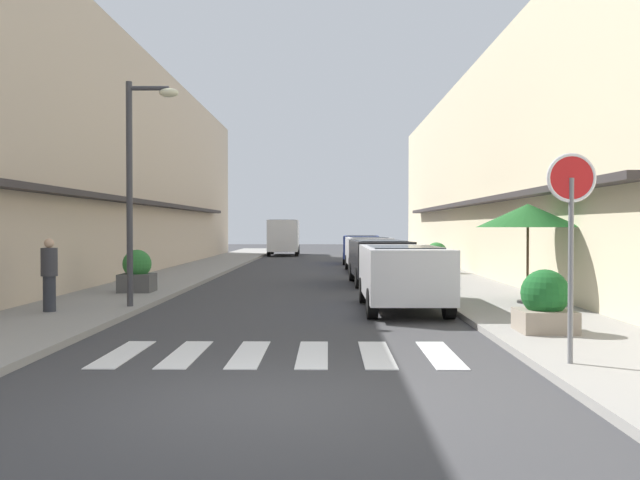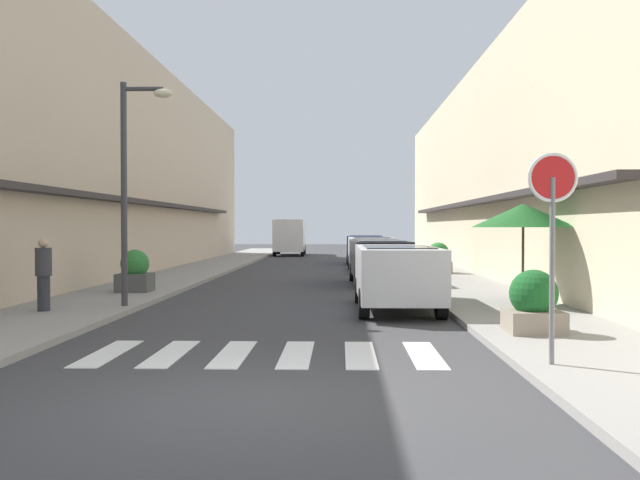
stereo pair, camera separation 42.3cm
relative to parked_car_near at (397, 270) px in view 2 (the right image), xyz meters
name	(u,v)px [view 2 (the right image)]	position (x,y,z in m)	size (l,w,h in m)	color
ground_plane	(310,278)	(-2.40, 9.67, -0.92)	(98.24, 98.24, 0.00)	#38383A
sidewalk_left	(179,276)	(-7.27, 9.67, -0.86)	(2.83, 62.51, 0.12)	gray
sidewalk_right	(442,277)	(2.47, 9.67, -0.86)	(2.83, 62.51, 0.12)	gray
building_row_left	(87,165)	(-11.19, 10.91, 3.40)	(5.50, 42.19, 8.65)	#C6B299
building_row_right	(540,170)	(6.38, 10.91, 3.16)	(5.50, 42.19, 8.17)	beige
crosswalk	(265,354)	(-2.40, -5.40, -0.92)	(5.20, 2.20, 0.01)	silver
parked_car_near	(397,270)	(0.00, 0.00, 0.00)	(1.83, 4.50, 1.47)	silver
parked_car_mid	(379,257)	(0.00, 6.97, 0.00)	(1.93, 4.39, 1.47)	black
parked_car_far	(371,250)	(0.00, 13.45, 0.00)	(1.89, 4.30, 1.47)	silver
parked_car_distant	(365,246)	(0.00, 19.69, 0.00)	(1.96, 4.05, 1.47)	navy
delivery_van	(290,234)	(-4.66, 29.96, 0.48)	(2.11, 5.44, 2.37)	silver
round_street_sign	(553,202)	(1.48, -6.60, 1.31)	(0.65, 0.07, 2.75)	slate
street_lamp	(133,168)	(-5.97, -0.24, 2.30)	(1.19, 0.28, 5.05)	#38383D
cafe_umbrella	(523,216)	(2.98, 0.50, 1.24)	(2.38, 2.38, 2.33)	#262626
planter_corner	(534,304)	(2.00, -3.90, -0.32)	(0.91, 0.91, 1.07)	gray
planter_midblock	(135,272)	(-6.96, 3.14, -0.27)	(0.90, 0.90, 1.16)	#4C4C4C
planter_far	(438,259)	(2.52, 11.03, -0.26)	(0.96, 0.96, 1.19)	gray
pedestrian_walking_near	(44,273)	(-7.59, -1.24, 0.00)	(0.34, 0.34, 1.55)	#282B33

